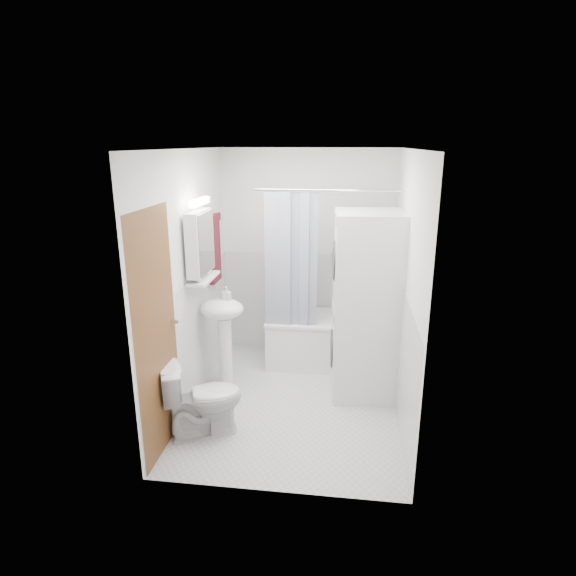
# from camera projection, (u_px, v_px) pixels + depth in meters

# --- Properties ---
(floor) EXTENTS (2.60, 2.60, 0.00)m
(floor) POSITION_uv_depth(u_px,v_px,m) (294.00, 401.00, 4.76)
(floor) COLOR silver
(floor) RESTS_ON ground
(room_walls) EXTENTS (2.60, 2.60, 2.60)m
(room_walls) POSITION_uv_depth(u_px,v_px,m) (294.00, 254.00, 4.33)
(room_walls) COLOR white
(room_walls) RESTS_ON ground
(wainscot) EXTENTS (1.98, 2.58, 2.58)m
(wainscot) POSITION_uv_depth(u_px,v_px,m) (297.00, 333.00, 4.86)
(wainscot) COLOR white
(wainscot) RESTS_ON ground
(door) EXTENTS (0.05, 2.00, 2.00)m
(door) POSITION_uv_depth(u_px,v_px,m) (175.00, 322.00, 4.07)
(door) COLOR brown
(door) RESTS_ON ground
(bathtub) EXTENTS (1.45, 0.69, 0.56)m
(bathtub) POSITION_uv_depth(u_px,v_px,m) (332.00, 338.00, 5.50)
(bathtub) COLOR white
(bathtub) RESTS_ON ground
(tub_spout) EXTENTS (0.04, 0.12, 0.04)m
(tub_spout) POSITION_uv_depth(u_px,v_px,m) (351.00, 283.00, 5.63)
(tub_spout) COLOR silver
(tub_spout) RESTS_ON room_walls
(curtain_rod) EXTENTS (1.63, 0.02, 0.02)m
(curtain_rod) POSITION_uv_depth(u_px,v_px,m) (335.00, 190.00, 4.74)
(curtain_rod) COLOR silver
(curtain_rod) RESTS_ON room_walls
(shower_curtain) EXTENTS (0.55, 0.02, 1.45)m
(shower_curtain) POSITION_uv_depth(u_px,v_px,m) (291.00, 263.00, 5.01)
(shower_curtain) COLOR #121C42
(shower_curtain) RESTS_ON curtain_rod
(sink) EXTENTS (0.44, 0.37, 1.04)m
(sink) POSITION_uv_depth(u_px,v_px,m) (223.00, 323.00, 4.87)
(sink) COLOR white
(sink) RESTS_ON ground
(medicine_cabinet) EXTENTS (0.13, 0.50, 0.71)m
(medicine_cabinet) POSITION_uv_depth(u_px,v_px,m) (200.00, 241.00, 4.51)
(medicine_cabinet) COLOR white
(medicine_cabinet) RESTS_ON room_walls
(shelf) EXTENTS (0.18, 0.54, 0.02)m
(shelf) POSITION_uv_depth(u_px,v_px,m) (204.00, 278.00, 4.62)
(shelf) COLOR silver
(shelf) RESTS_ON room_walls
(shower_caddy) EXTENTS (0.22, 0.06, 0.02)m
(shower_caddy) POSITION_uv_depth(u_px,v_px,m) (357.00, 261.00, 5.53)
(shower_caddy) COLOR silver
(shower_caddy) RESTS_ON room_walls
(towel) EXTENTS (0.07, 0.31, 0.75)m
(towel) POSITION_uv_depth(u_px,v_px,m) (215.00, 247.00, 5.12)
(towel) COLOR maroon
(towel) RESTS_ON room_walls
(washer_dryer) EXTENTS (0.70, 0.70, 1.84)m
(washer_dryer) POSITION_uv_depth(u_px,v_px,m) (367.00, 306.00, 4.70)
(washer_dryer) COLOR white
(washer_dryer) RESTS_ON ground
(toilet) EXTENTS (0.78, 0.63, 0.67)m
(toilet) POSITION_uv_depth(u_px,v_px,m) (203.00, 399.00, 4.15)
(toilet) COLOR white
(toilet) RESTS_ON ground
(soap_pump) EXTENTS (0.08, 0.17, 0.08)m
(soap_pump) POSITION_uv_depth(u_px,v_px,m) (227.00, 299.00, 4.81)
(soap_pump) COLOR gray
(soap_pump) RESTS_ON sink
(shelf_bottle) EXTENTS (0.07, 0.18, 0.07)m
(shelf_bottle) POSITION_uv_depth(u_px,v_px,m) (199.00, 278.00, 4.46)
(shelf_bottle) COLOR gray
(shelf_bottle) RESTS_ON shelf
(shelf_cup) EXTENTS (0.10, 0.09, 0.10)m
(shelf_cup) POSITION_uv_depth(u_px,v_px,m) (207.00, 269.00, 4.71)
(shelf_cup) COLOR gray
(shelf_cup) RESTS_ON shelf
(shampoo_a) EXTENTS (0.13, 0.17, 0.13)m
(shampoo_a) POSITION_uv_depth(u_px,v_px,m) (337.00, 254.00, 5.54)
(shampoo_a) COLOR gray
(shampoo_a) RESTS_ON shower_caddy
(shampoo_b) EXTENTS (0.08, 0.21, 0.08)m
(shampoo_b) POSITION_uv_depth(u_px,v_px,m) (347.00, 256.00, 5.53)
(shampoo_b) COLOR #254094
(shampoo_b) RESTS_ON shower_caddy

